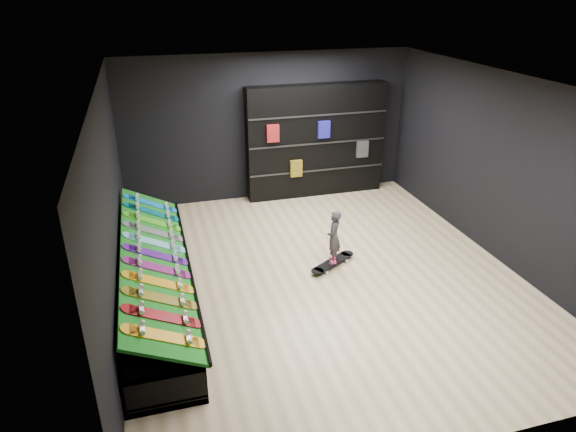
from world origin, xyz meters
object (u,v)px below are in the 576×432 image
object	(u,v)px
floor_skateboard	(333,264)
back_shelving	(316,141)
child	(333,247)
display_rack	(155,285)

from	to	relation	value
floor_skateboard	back_shelving	bearing A→B (deg)	45.71
back_shelving	floor_skateboard	bearing A→B (deg)	-103.21
back_shelving	floor_skateboard	xyz separation A→B (m)	(-0.73, -3.12, -1.13)
back_shelving	floor_skateboard	distance (m)	3.40
child	back_shelving	bearing A→B (deg)	-163.93
display_rack	floor_skateboard	world-z (taller)	display_rack
display_rack	back_shelving	size ratio (longest dim) A/B	1.52
floor_skateboard	display_rack	bearing A→B (deg)	153.03
back_shelving	child	world-z (taller)	back_shelving
display_rack	back_shelving	world-z (taller)	back_shelving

